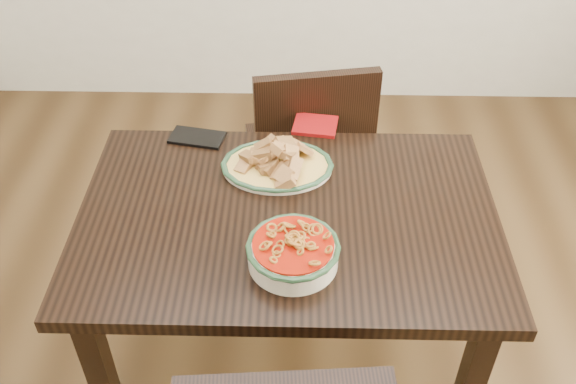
{
  "coord_description": "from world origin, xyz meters",
  "views": [
    {
      "loc": [
        0.01,
        -1.37,
        1.94
      ],
      "look_at": [
        -0.02,
        -0.05,
        0.81
      ],
      "focal_mm": 40.0,
      "sensor_mm": 36.0,
      "label": 1
    }
  ],
  "objects_px": {
    "chair_far": "(309,152)",
    "smartphone": "(197,137)",
    "fish_plate": "(277,157)",
    "noodle_bowl": "(293,250)",
    "dining_table": "(288,240)"
  },
  "relations": [
    {
      "from": "chair_far",
      "to": "smartphone",
      "type": "height_order",
      "value": "chair_far"
    },
    {
      "from": "noodle_bowl",
      "to": "smartphone",
      "type": "height_order",
      "value": "noodle_bowl"
    },
    {
      "from": "chair_far",
      "to": "smartphone",
      "type": "bearing_deg",
      "value": 26.83
    },
    {
      "from": "noodle_bowl",
      "to": "smartphone",
      "type": "xyz_separation_m",
      "value": [
        -0.31,
        0.52,
        -0.04
      ]
    },
    {
      "from": "dining_table",
      "to": "fish_plate",
      "type": "relative_size",
      "value": 3.56
    },
    {
      "from": "chair_far",
      "to": "fish_plate",
      "type": "relative_size",
      "value": 2.75
    },
    {
      "from": "dining_table",
      "to": "smartphone",
      "type": "relative_size",
      "value": 6.87
    },
    {
      "from": "fish_plate",
      "to": "noodle_bowl",
      "type": "height_order",
      "value": "fish_plate"
    },
    {
      "from": "fish_plate",
      "to": "noodle_bowl",
      "type": "relative_size",
      "value": 1.37
    },
    {
      "from": "dining_table",
      "to": "smartphone",
      "type": "distance_m",
      "value": 0.46
    },
    {
      "from": "chair_far",
      "to": "dining_table",
      "type": "bearing_deg",
      "value": 73.59
    },
    {
      "from": "chair_far",
      "to": "smartphone",
      "type": "xyz_separation_m",
      "value": [
        -0.36,
        -0.27,
        0.26
      ]
    },
    {
      "from": "noodle_bowl",
      "to": "dining_table",
      "type": "bearing_deg",
      "value": 95.31
    },
    {
      "from": "dining_table",
      "to": "smartphone",
      "type": "height_order",
      "value": "smartphone"
    },
    {
      "from": "dining_table",
      "to": "fish_plate",
      "type": "height_order",
      "value": "fish_plate"
    }
  ]
}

